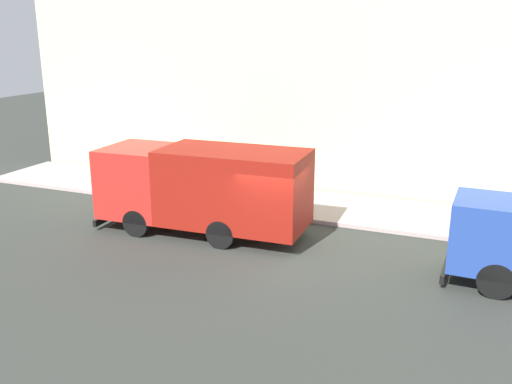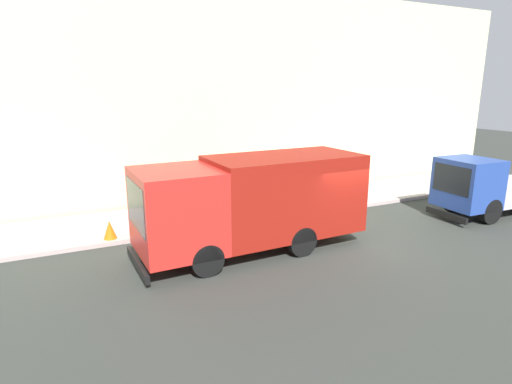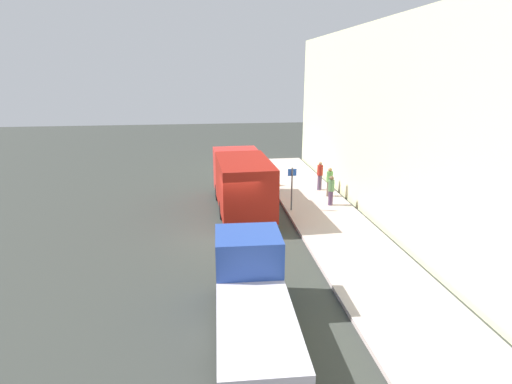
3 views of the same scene
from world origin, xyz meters
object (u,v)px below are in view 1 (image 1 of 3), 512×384
(pedestrian_standing, at_px, (200,164))
(traffic_cone_orange, at_px, (146,188))
(large_utility_truck, at_px, (203,186))
(street_sign_post, at_px, (251,175))
(pedestrian_third, at_px, (260,172))
(pedestrian_walking, at_px, (229,166))

(pedestrian_standing, height_order, traffic_cone_orange, pedestrian_standing)
(large_utility_truck, height_order, street_sign_post, large_utility_truck)
(large_utility_truck, height_order, pedestrian_standing, large_utility_truck)
(pedestrian_third, bearing_deg, street_sign_post, 84.15)
(pedestrian_standing, relative_size, street_sign_post, 0.77)
(large_utility_truck, xyz_separation_m, pedestrian_walking, (5.15, 1.42, -0.62))
(pedestrian_walking, xyz_separation_m, pedestrian_standing, (-0.19, 1.31, 0.04))
(pedestrian_third, relative_size, traffic_cone_orange, 2.65)
(pedestrian_third, xyz_separation_m, traffic_cone_orange, (-2.16, 4.12, -0.56))
(pedestrian_walking, distance_m, traffic_cone_orange, 3.66)
(traffic_cone_orange, distance_m, street_sign_post, 4.76)
(pedestrian_walking, height_order, pedestrian_third, pedestrian_walking)
(pedestrian_third, distance_m, street_sign_post, 2.35)
(pedestrian_walking, distance_m, pedestrian_third, 1.62)
(pedestrian_standing, bearing_deg, large_utility_truck, -99.95)
(pedestrian_standing, height_order, pedestrian_third, pedestrian_standing)
(pedestrian_standing, bearing_deg, traffic_cone_orange, -156.35)
(pedestrian_standing, distance_m, traffic_cone_orange, 2.75)
(pedestrian_walking, distance_m, street_sign_post, 3.41)
(traffic_cone_orange, bearing_deg, pedestrian_walking, -44.90)
(street_sign_post, bearing_deg, traffic_cone_orange, 88.96)
(pedestrian_third, bearing_deg, large_utility_truck, 69.21)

